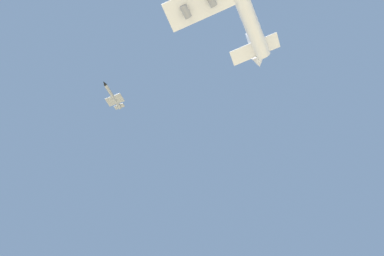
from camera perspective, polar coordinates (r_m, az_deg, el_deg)
chase_jet_left_wing at (r=140.47m, az=-14.94°, el=5.81°), size 14.23×10.94×4.00m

